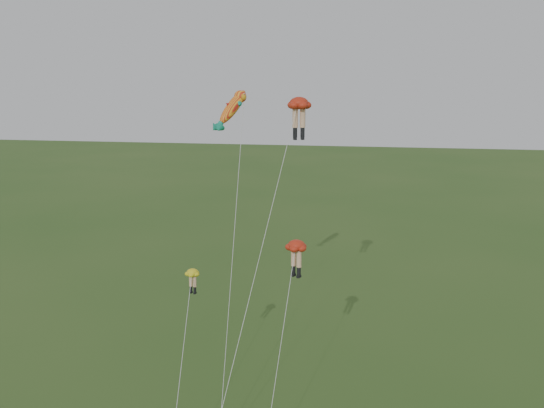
# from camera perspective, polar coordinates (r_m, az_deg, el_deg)

# --- Properties ---
(legs_kite_red_high) EXTENTS (4.73, 10.86, 19.65)m
(legs_kite_red_high) POSITION_cam_1_polar(r_m,az_deg,el_deg) (38.39, 2.46, 8.79)
(legs_kite_red_high) COLOR #B52612
(legs_kite_red_high) RESTS_ON ground
(legs_kite_red_mid) EXTENTS (2.16, 5.99, 11.91)m
(legs_kite_red_mid) POSITION_cam_1_polar(r_m,az_deg,el_deg) (34.24, 2.24, -4.60)
(legs_kite_red_mid) COLOR #B52612
(legs_kite_red_mid) RESTS_ON ground
(legs_kite_yellow) EXTENTS (1.77, 9.51, 9.20)m
(legs_kite_yellow) POSITION_cam_1_polar(r_m,az_deg,el_deg) (38.01, -7.59, -7.38)
(legs_kite_yellow) COLOR yellow
(legs_kite_yellow) RESTS_ON ground
(fish_kite) EXTENTS (2.61, 11.64, 20.24)m
(fish_kite) POSITION_cam_1_polar(r_m,az_deg,el_deg) (41.18, -3.73, 8.92)
(fish_kite) COLOR #FCAE1F
(fish_kite) RESTS_ON ground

